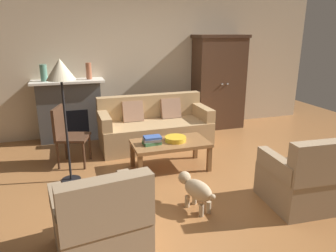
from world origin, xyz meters
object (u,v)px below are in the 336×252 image
armoire (218,82)px  floor_lamp (61,77)px  fireplace (70,110)px  armchair_near_right (304,180)px  coffee_table (170,145)px  mantel_vase_terracotta (89,71)px  armchair_near_left (101,225)px  dog (196,189)px  couch (154,128)px  mantel_vase_jade (44,73)px  fruit_bowl (175,139)px  side_chair_wooden (67,132)px  book_stack (152,140)px

armoire → floor_lamp: (-3.03, -1.69, 0.47)m
fireplace → armchair_near_right: 4.09m
armoire → armchair_near_right: size_ratio=2.14×
coffee_table → floor_lamp: 1.76m
floor_lamp → mantel_vase_terracotta: bearing=75.4°
armchair_near_left → dog: bearing=22.5°
couch → dog: couch is taller
mantel_vase_jade → floor_lamp: floor_lamp is taller
fireplace → armchair_near_left: bearing=-87.2°
fruit_bowl → armchair_near_left: (-1.26, -1.60, -0.14)m
fireplace → fruit_bowl: fireplace is taller
coffee_table → side_chair_wooden: (-1.42, 0.63, 0.15)m
fruit_bowl → mantel_vase_terracotta: (-1.04, 1.77, 0.81)m
mantel_vase_jade → side_chair_wooden: size_ratio=0.32×
couch → mantel_vase_jade: mantel_vase_jade is taller
coffee_table → mantel_vase_terracotta: mantel_vase_terracotta is taller
mantel_vase_terracotta → armchair_near_right: bearing=-56.9°
fireplace → mantel_vase_jade: (-0.38, -0.02, 0.69)m
armoire → dog: size_ratio=3.44×
mantel_vase_jade → armchair_near_right: bearing=-48.4°
couch → side_chair_wooden: (-1.47, -0.42, 0.19)m
fruit_bowl → book_stack: size_ratio=1.19×
mantel_vase_terracotta → armchair_near_right: mantel_vase_terracotta is taller
fruit_bowl → mantel_vase_terracotta: 2.21m
couch → mantel_vase_terracotta: mantel_vase_terracotta is taller
side_chair_wooden → coffee_table: bearing=-23.9°
fireplace → mantel_vase_terracotta: bearing=-2.7°
coffee_table → book_stack: size_ratio=4.21×
armoire → side_chair_wooden: size_ratio=2.10×
fireplace → coffee_table: bearing=-53.4°
mantel_vase_terracotta → fireplace: bearing=177.3°
couch → mantel_vase_jade: 2.14m
couch → dog: bearing=-93.1°
fireplace → armchair_near_left: fireplace is taller
fireplace → armchair_near_right: (2.48, -3.24, -0.25)m
fruit_bowl → armchair_near_left: armchair_near_left is taller
armchair_near_right → dog: (-1.21, 0.30, -0.07)m
armchair_near_right → dog: bearing=165.9°
coffee_table → dog: 1.14m
fireplace → armoire: (2.95, -0.08, 0.38)m
fireplace → mantel_vase_jade: size_ratio=4.39×
side_chair_wooden → dog: 2.24m
mantel_vase_jade → dog: bearing=-60.4°
coffee_table → couch: bearing=87.0°
coffee_table → armchair_near_right: bearing=-51.5°
couch → fruit_bowl: (0.03, -1.04, 0.14)m
dog → armchair_near_right: bearing=-14.1°
coffee_table → dog: coffee_table is taller
mantel_vase_jade → dog: mantel_vase_jade is taller
fireplace → fruit_bowl: bearing=-51.6°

